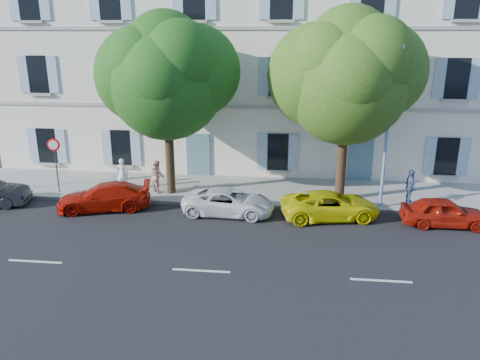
# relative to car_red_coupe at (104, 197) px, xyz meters

# --- Properties ---
(ground) EXTENTS (90.00, 90.00, 0.00)m
(ground) POSITION_rel_car_red_coupe_xyz_m (5.52, -1.26, -0.61)
(ground) COLOR black
(sidewalk) EXTENTS (36.00, 4.50, 0.15)m
(sidewalk) POSITION_rel_car_red_coupe_xyz_m (5.52, 3.19, -0.53)
(sidewalk) COLOR #A09E96
(sidewalk) RESTS_ON ground
(kerb) EXTENTS (36.00, 0.16, 0.16)m
(kerb) POSITION_rel_car_red_coupe_xyz_m (5.52, 1.02, -0.53)
(kerb) COLOR #9E998E
(kerb) RESTS_ON ground
(building) EXTENTS (28.00, 7.00, 12.00)m
(building) POSITION_rel_car_red_coupe_xyz_m (5.52, 8.94, 5.39)
(building) COLOR silver
(building) RESTS_ON ground
(car_red_coupe) EXTENTS (4.50, 2.78, 1.22)m
(car_red_coupe) POSITION_rel_car_red_coupe_xyz_m (0.00, 0.00, 0.00)
(car_red_coupe) COLOR #A91104
(car_red_coupe) RESTS_ON ground
(car_white_coupe) EXTENTS (4.16, 2.07, 1.13)m
(car_white_coupe) POSITION_rel_car_red_coupe_xyz_m (5.75, 0.07, -0.04)
(car_white_coupe) COLOR white
(car_white_coupe) RESTS_ON ground
(car_yellow_supercar) EXTENTS (4.56, 2.74, 1.18)m
(car_yellow_supercar) POSITION_rel_car_red_coupe_xyz_m (10.21, 0.09, -0.02)
(car_yellow_supercar) COLOR #D9D209
(car_yellow_supercar) RESTS_ON ground
(car_red_hatchback) EXTENTS (3.51, 1.42, 1.19)m
(car_red_hatchback) POSITION_rel_car_red_coupe_xyz_m (14.90, -0.23, -0.01)
(car_red_hatchback) COLOR #A3170A
(car_red_hatchback) RESTS_ON ground
(tree_left) EXTENTS (5.42, 5.42, 8.41)m
(tree_left) POSITION_rel_car_red_coupe_xyz_m (2.56, 2.27, 4.95)
(tree_left) COLOR #3A2819
(tree_left) RESTS_ON sidewalk
(tree_right) EXTENTS (5.53, 5.53, 8.51)m
(tree_right) POSITION_rel_car_red_coupe_xyz_m (10.80, 2.21, 5.00)
(tree_right) COLOR #3A2819
(tree_right) RESTS_ON sidewalk
(road_sign) EXTENTS (0.63, 0.13, 2.73)m
(road_sign) POSITION_rel_car_red_coupe_xyz_m (-3.08, 1.73, 1.51)
(road_sign) COLOR #383A3D
(road_sign) RESTS_ON sidewalk
(street_lamp) EXTENTS (0.35, 1.56, 7.29)m
(street_lamp) POSITION_rel_car_red_coupe_xyz_m (12.58, 1.22, 3.67)
(street_lamp) COLOR #7293BF
(street_lamp) RESTS_ON sidewalk
(pedestrian_a) EXTENTS (0.62, 0.43, 1.61)m
(pedestrian_a) POSITION_rel_car_red_coupe_xyz_m (-0.01, 2.52, 0.35)
(pedestrian_a) COLOR silver
(pedestrian_a) RESTS_ON sidewalk
(pedestrian_b) EXTENTS (0.99, 0.98, 1.61)m
(pedestrian_b) POSITION_rel_car_red_coupe_xyz_m (1.84, 2.33, 0.35)
(pedestrian_b) COLOR tan
(pedestrian_b) RESTS_ON sidewalk
(pedestrian_c) EXTENTS (0.55, 1.01, 1.64)m
(pedestrian_c) POSITION_rel_car_red_coupe_xyz_m (13.98, 1.96, 0.36)
(pedestrian_c) COLOR #4B5F8A
(pedestrian_c) RESTS_ON sidewalk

